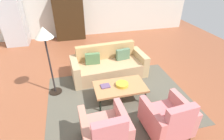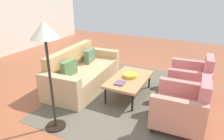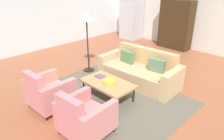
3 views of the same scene
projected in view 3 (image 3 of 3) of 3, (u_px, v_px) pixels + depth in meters
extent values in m
plane|color=#955133|center=(130.00, 90.00, 5.31)|extent=(10.79, 10.79, 0.00)
cube|color=silver|center=(209.00, 13.00, 7.41)|extent=(9.00, 0.12, 2.80)
cube|color=silver|center=(36.00, 12.00, 7.66)|extent=(0.12, 8.27, 2.80)
cube|color=#585446|center=(110.00, 97.00, 4.99)|extent=(3.40, 2.60, 0.01)
cube|color=tan|center=(138.00, 75.00, 5.58)|extent=(1.80, 1.01, 0.42)
cube|color=tan|center=(146.00, 64.00, 5.74)|extent=(1.75, 0.29, 0.86)
cube|color=tan|center=(173.00, 83.00, 4.96)|extent=(0.24, 0.91, 0.62)
cube|color=tan|center=(111.00, 63.00, 6.12)|extent=(0.24, 0.91, 0.62)
cube|color=#527154|center=(157.00, 65.00, 5.23)|extent=(0.41, 0.18, 0.32)
cube|color=#4F7448|center=(127.00, 57.00, 5.77)|extent=(0.41, 0.14, 0.32)
cylinder|color=black|center=(101.00, 80.00, 5.41)|extent=(0.04, 0.04, 0.35)
cylinder|color=black|center=(134.00, 95.00, 4.72)|extent=(0.04, 0.04, 0.35)
cylinder|color=black|center=(84.00, 87.00, 5.05)|extent=(0.04, 0.04, 0.35)
cylinder|color=black|center=(116.00, 105.00, 4.36)|extent=(0.04, 0.04, 0.35)
cube|color=#B27C4C|center=(108.00, 83.00, 4.81)|extent=(1.20, 0.70, 0.05)
cylinder|color=black|center=(56.00, 93.00, 5.06)|extent=(0.05, 0.05, 0.10)
cylinder|color=#32291A|center=(74.00, 104.00, 4.64)|extent=(0.05, 0.05, 0.10)
cylinder|color=#382A1A|center=(29.00, 105.00, 4.60)|extent=(0.05, 0.05, 0.10)
cylinder|color=black|center=(47.00, 118.00, 4.18)|extent=(0.05, 0.05, 0.10)
cube|color=tan|center=(51.00, 96.00, 4.54)|extent=(0.60, 0.82, 0.30)
cube|color=#C9747A|center=(35.00, 92.00, 4.22)|extent=(0.57, 0.16, 0.78)
cube|color=tan|center=(42.00, 86.00, 4.70)|extent=(0.16, 0.80, 0.56)
cube|color=tan|center=(60.00, 97.00, 4.27)|extent=(0.16, 0.80, 0.56)
cylinder|color=#361C16|center=(88.00, 115.00, 4.28)|extent=(0.05, 0.05, 0.10)
cylinder|color=#2C251E|center=(114.00, 129.00, 3.87)|extent=(0.05, 0.05, 0.10)
cylinder|color=#3C1A21|center=(60.00, 132.00, 3.81)|extent=(0.05, 0.05, 0.10)
cube|color=#CC7174|center=(86.00, 121.00, 3.76)|extent=(0.62, 0.84, 0.30)
cube|color=#CB7478|center=(71.00, 119.00, 3.43)|extent=(0.57, 0.18, 0.78)
cube|color=#CD706E|center=(73.00, 108.00, 3.91)|extent=(0.18, 0.81, 0.56)
cube|color=tan|center=(100.00, 123.00, 3.50)|extent=(0.18, 0.81, 0.56)
cylinder|color=gold|center=(109.00, 82.00, 4.75)|extent=(0.29, 0.29, 0.07)
cube|color=#63486D|center=(100.00, 76.00, 5.05)|extent=(0.22, 0.19, 0.03)
cube|color=#352311|center=(176.00, 25.00, 8.05)|extent=(1.20, 0.50, 1.80)
cube|color=#331F0B|center=(172.00, 22.00, 8.41)|extent=(0.56, 0.01, 1.51)
cube|color=black|center=(187.00, 25.00, 8.02)|extent=(0.56, 0.01, 1.51)
cube|color=#B7BABF|center=(131.00, 17.00, 9.34)|extent=(0.80, 0.70, 1.85)
cylinder|color=#99999E|center=(138.00, 14.00, 9.51)|extent=(0.02, 0.02, 0.70)
cylinder|color=black|center=(89.00, 70.00, 6.38)|extent=(0.32, 0.32, 0.03)
cylinder|color=#282324|center=(88.00, 46.00, 6.08)|extent=(0.04, 0.04, 1.45)
cone|color=silver|center=(86.00, 16.00, 5.73)|extent=(0.40, 0.40, 0.24)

